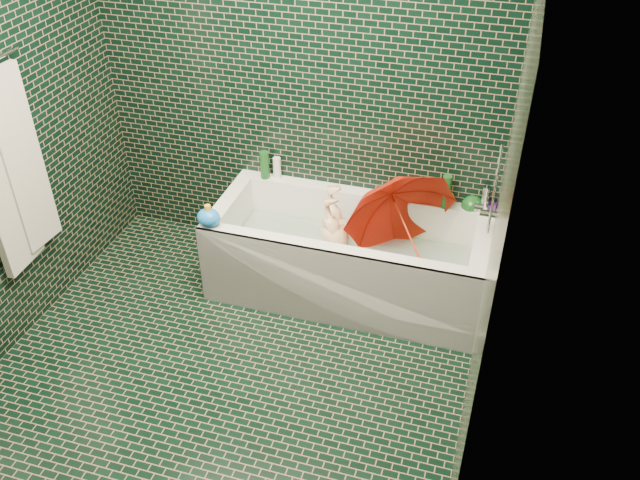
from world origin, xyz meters
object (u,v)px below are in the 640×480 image
(rubber_duck, at_px, (445,199))
(child, at_px, (340,249))
(bathtub, at_px, (347,264))
(bath_toy, at_px, (209,217))
(umbrella, at_px, (406,228))

(rubber_duck, bearing_deg, child, -135.09)
(bathtub, distance_m, child, 0.11)
(rubber_duck, height_order, bath_toy, bath_toy)
(bathtub, distance_m, umbrella, 0.49)
(bathtub, bearing_deg, bath_toy, -158.68)
(umbrella, height_order, rubber_duck, umbrella)
(child, xyz_separation_m, umbrella, (0.41, -0.01, 0.24))
(bathtub, xyz_separation_m, bath_toy, (-0.78, -0.30, 0.40))
(rubber_duck, relative_size, bath_toy, 0.82)
(child, distance_m, umbrella, 0.48)
(bath_toy, bearing_deg, child, 18.70)
(child, xyz_separation_m, rubber_duck, (0.59, 0.31, 0.28))
(child, bearing_deg, bath_toy, -70.71)
(bathtub, xyz_separation_m, rubber_duck, (0.53, 0.33, 0.38))
(bathtub, relative_size, umbrella, 2.52)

